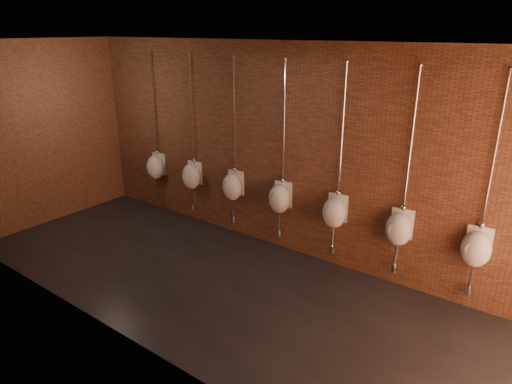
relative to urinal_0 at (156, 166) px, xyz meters
The scene contains 9 objects.
ground 3.46m from the urinal_0, 24.39° to the right, with size 8.50×8.50×0.00m, color black.
room_shell 3.52m from the urinal_0, 24.39° to the right, with size 8.54×3.04×3.22m.
urinal_0 is the anchor object (origin of this frame).
urinal_1 0.94m from the urinal_0, ahead, with size 0.39×0.35×2.71m.
urinal_2 1.89m from the urinal_0, ahead, with size 0.39×0.35×2.71m.
urinal_3 2.83m from the urinal_0, ahead, with size 0.39×0.35×2.71m.
urinal_4 3.77m from the urinal_0, ahead, with size 0.39×0.35×2.71m.
urinal_5 4.71m from the urinal_0, ahead, with size 0.39×0.35×2.71m.
urinal_6 5.66m from the urinal_0, ahead, with size 0.39×0.35×2.71m.
Camera 1 is at (3.42, -4.12, 3.36)m, focal length 32.00 mm.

